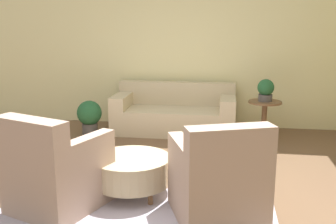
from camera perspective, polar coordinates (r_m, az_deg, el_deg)
ground_plane at (r=4.33m, az=-3.11°, el=-11.27°), size 16.00×16.00×0.00m
wall_back at (r=6.86m, az=1.76°, el=9.73°), size 9.74×0.12×2.80m
rug at (r=4.33m, az=-3.11°, el=-11.21°), size 2.64×2.31×0.01m
couch at (r=6.49m, az=0.95°, el=-0.30°), size 1.97×0.85×0.79m
armchair_left at (r=3.94m, az=-16.01°, el=-8.43°), size 0.97×1.02×0.95m
armchair_right at (r=3.61m, az=7.29°, el=-10.04°), size 0.97×1.02×0.95m
ottoman_table at (r=4.18m, az=-5.31°, el=-8.33°), size 0.83×0.83×0.39m
side_table at (r=6.17m, az=13.80°, el=-0.24°), size 0.50×0.50×0.61m
potted_plant_on_side_table at (r=6.10m, az=13.99°, el=3.15°), size 0.25×0.25×0.33m
potted_plant_floor at (r=6.41m, az=-11.33°, el=-0.51°), size 0.39×0.39×0.56m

